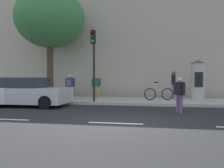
% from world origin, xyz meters
% --- Properties ---
extents(ground_plane, '(80.00, 80.00, 0.00)m').
position_xyz_m(ground_plane, '(0.00, 0.00, 0.00)').
color(ground_plane, '#232326').
extents(sidewalk_curb, '(36.00, 4.00, 0.15)m').
position_xyz_m(sidewalk_curb, '(0.00, 7.00, 0.07)').
color(sidewalk_curb, '#B2ADA3').
rests_on(sidewalk_curb, ground_plane).
extents(lane_markings, '(25.80, 0.16, 0.01)m').
position_xyz_m(lane_markings, '(0.00, 0.00, 0.00)').
color(lane_markings, silver).
rests_on(lane_markings, ground_plane).
extents(building_backdrop, '(36.00, 5.00, 11.38)m').
position_xyz_m(building_backdrop, '(0.00, 12.00, 5.69)').
color(building_backdrop, '#B7A893').
rests_on(building_backdrop, ground_plane).
extents(traffic_light, '(0.24, 0.45, 3.96)m').
position_xyz_m(traffic_light, '(-2.15, 5.24, 2.84)').
color(traffic_light, black).
rests_on(traffic_light, sidewalk_curb).
extents(poster_column, '(0.89, 0.89, 2.43)m').
position_xyz_m(poster_column, '(3.79, 7.85, 1.39)').
color(poster_column, '#B2ADA3').
rests_on(poster_column, sidewalk_curb).
extents(street_tree, '(4.61, 4.61, 7.27)m').
position_xyz_m(street_tree, '(-5.72, 7.36, 5.43)').
color(street_tree, '#4C3826').
rests_on(street_tree, sidewalk_curb).
extents(pedestrian_in_red_top, '(0.45, 0.60, 1.51)m').
position_xyz_m(pedestrian_in_red_top, '(2.26, 2.84, 0.89)').
color(pedestrian_in_red_top, '#724C84').
rests_on(pedestrian_in_red_top, ground_plane).
extents(pedestrian_in_light_jacket, '(0.63, 0.40, 1.51)m').
position_xyz_m(pedestrian_in_light_jacket, '(-2.71, 7.99, 1.04)').
color(pedestrian_in_light_jacket, '#B78C33').
rests_on(pedestrian_in_light_jacket, sidewalk_curb).
extents(pedestrian_in_dark_shirt, '(0.29, 0.57, 1.78)m').
position_xyz_m(pedestrian_in_dark_shirt, '(2.35, 8.00, 1.19)').
color(pedestrian_in_dark_shirt, '#724C84').
rests_on(pedestrian_in_dark_shirt, sidewalk_curb).
extents(pedestrian_with_backpack, '(0.66, 0.40, 1.54)m').
position_xyz_m(pedestrian_with_backpack, '(-4.06, 6.64, 1.07)').
color(pedestrian_with_backpack, silver).
rests_on(pedestrian_with_backpack, sidewalk_curb).
extents(bicycle_leaning, '(1.72, 0.52, 1.09)m').
position_xyz_m(bicycle_leaning, '(1.43, 6.92, 0.54)').
color(bicycle_leaning, black).
rests_on(bicycle_leaning, sidewalk_curb).
extents(parked_car_silver, '(4.47, 2.02, 1.50)m').
position_xyz_m(parked_car_silver, '(-5.52, 3.77, 0.73)').
color(parked_car_silver, silver).
rests_on(parked_car_silver, ground_plane).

